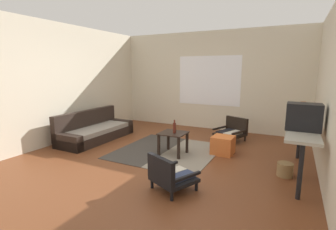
{
  "coord_description": "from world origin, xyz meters",
  "views": [
    {
      "loc": [
        2.16,
        -3.74,
        1.68
      ],
      "look_at": [
        -0.09,
        0.68,
        0.76
      ],
      "focal_mm": 26.64,
      "sensor_mm": 36.0,
      "label": 1
    }
  ],
  "objects_px": {
    "console_shelf": "(302,132)",
    "wicker_basket": "(285,170)",
    "couch": "(95,131)",
    "clay_vase": "(302,114)",
    "glass_bottle": "(174,128)",
    "coffee_table": "(173,138)",
    "armchair_striped_foreground": "(170,175)",
    "armchair_by_window": "(232,131)",
    "crt_television": "(303,117)",
    "ottoman_orange": "(223,145)"
  },
  "relations": [
    {
      "from": "console_shelf",
      "to": "wicker_basket",
      "type": "distance_m",
      "value": 0.65
    },
    {
      "from": "coffee_table",
      "to": "ottoman_orange",
      "type": "height_order",
      "value": "coffee_table"
    },
    {
      "from": "couch",
      "to": "clay_vase",
      "type": "relative_size",
      "value": 5.6
    },
    {
      "from": "ottoman_orange",
      "to": "console_shelf",
      "type": "distance_m",
      "value": 1.51
    },
    {
      "from": "clay_vase",
      "to": "glass_bottle",
      "type": "height_order",
      "value": "clay_vase"
    },
    {
      "from": "coffee_table",
      "to": "console_shelf",
      "type": "bearing_deg",
      "value": 0.94
    },
    {
      "from": "armchair_striped_foreground",
      "to": "clay_vase",
      "type": "xyz_separation_m",
      "value": [
        1.59,
        1.92,
        0.68
      ]
    },
    {
      "from": "armchair_by_window",
      "to": "crt_television",
      "type": "relative_size",
      "value": 1.64
    },
    {
      "from": "couch",
      "to": "clay_vase",
      "type": "xyz_separation_m",
      "value": [
        4.37,
        0.44,
        0.7
      ]
    },
    {
      "from": "armchair_striped_foreground",
      "to": "glass_bottle",
      "type": "height_order",
      "value": "glass_bottle"
    },
    {
      "from": "glass_bottle",
      "to": "wicker_basket",
      "type": "bearing_deg",
      "value": -2.51
    },
    {
      "from": "couch",
      "to": "armchair_by_window",
      "type": "distance_m",
      "value": 3.3
    },
    {
      "from": "couch",
      "to": "ottoman_orange",
      "type": "height_order",
      "value": "couch"
    },
    {
      "from": "glass_bottle",
      "to": "coffee_table",
      "type": "bearing_deg",
      "value": 149.88
    },
    {
      "from": "crt_television",
      "to": "wicker_basket",
      "type": "xyz_separation_m",
      "value": [
        -0.18,
        0.04,
        -0.88
      ]
    },
    {
      "from": "armchair_striped_foreground",
      "to": "console_shelf",
      "type": "distance_m",
      "value": 2.18
    },
    {
      "from": "console_shelf",
      "to": "couch",
      "type": "bearing_deg",
      "value": 179.0
    },
    {
      "from": "armchair_by_window",
      "to": "glass_bottle",
      "type": "height_order",
      "value": "glass_bottle"
    },
    {
      "from": "coffee_table",
      "to": "glass_bottle",
      "type": "xyz_separation_m",
      "value": [
        0.04,
        -0.02,
        0.21
      ]
    },
    {
      "from": "clay_vase",
      "to": "glass_bottle",
      "type": "distance_m",
      "value": 2.28
    },
    {
      "from": "couch",
      "to": "ottoman_orange",
      "type": "relative_size",
      "value": 4.71
    },
    {
      "from": "coffee_table",
      "to": "armchair_striped_foreground",
      "type": "distance_m",
      "value": 1.51
    },
    {
      "from": "armchair_striped_foreground",
      "to": "clay_vase",
      "type": "bearing_deg",
      "value": 50.37
    },
    {
      "from": "glass_bottle",
      "to": "armchair_by_window",
      "type": "bearing_deg",
      "value": 64.2
    },
    {
      "from": "crt_television",
      "to": "armchair_striped_foreground",
      "type": "bearing_deg",
      "value": -142.45
    },
    {
      "from": "couch",
      "to": "glass_bottle",
      "type": "distance_m",
      "value": 2.23
    },
    {
      "from": "armchair_striped_foreground",
      "to": "glass_bottle",
      "type": "relative_size",
      "value": 2.69
    },
    {
      "from": "armchair_striped_foreground",
      "to": "couch",
      "type": "bearing_deg",
      "value": 151.82
    },
    {
      "from": "ottoman_orange",
      "to": "clay_vase",
      "type": "height_order",
      "value": "clay_vase"
    },
    {
      "from": "armchair_striped_foreground",
      "to": "crt_television",
      "type": "distance_m",
      "value": 2.14
    },
    {
      "from": "couch",
      "to": "glass_bottle",
      "type": "relative_size",
      "value": 7.4
    },
    {
      "from": "clay_vase",
      "to": "glass_bottle",
      "type": "xyz_separation_m",
      "value": [
        -2.17,
        -0.57,
        -0.35
      ]
    },
    {
      "from": "armchair_by_window",
      "to": "couch",
      "type": "bearing_deg",
      "value": -153.93
    },
    {
      "from": "armchair_by_window",
      "to": "ottoman_orange",
      "type": "distance_m",
      "value": 1.07
    },
    {
      "from": "console_shelf",
      "to": "clay_vase",
      "type": "distance_m",
      "value": 0.55
    },
    {
      "from": "crt_television",
      "to": "clay_vase",
      "type": "distance_m",
      "value": 0.71
    },
    {
      "from": "crt_television",
      "to": "glass_bottle",
      "type": "height_order",
      "value": "crt_television"
    },
    {
      "from": "couch",
      "to": "armchair_by_window",
      "type": "bearing_deg",
      "value": 26.07
    },
    {
      "from": "console_shelf",
      "to": "crt_television",
      "type": "distance_m",
      "value": 0.33
    },
    {
      "from": "ottoman_orange",
      "to": "wicker_basket",
      "type": "bearing_deg",
      "value": -27.48
    },
    {
      "from": "glass_bottle",
      "to": "wicker_basket",
      "type": "distance_m",
      "value": 2.04
    },
    {
      "from": "armchair_striped_foreground",
      "to": "wicker_basket",
      "type": "relative_size",
      "value": 2.91
    },
    {
      "from": "crt_television",
      "to": "clay_vase",
      "type": "bearing_deg",
      "value": 89.74
    },
    {
      "from": "armchair_by_window",
      "to": "wicker_basket",
      "type": "xyz_separation_m",
      "value": [
        1.22,
        -1.67,
        -0.12
      ]
    },
    {
      "from": "armchair_by_window",
      "to": "console_shelf",
      "type": "height_order",
      "value": "console_shelf"
    },
    {
      "from": "coffee_table",
      "to": "armchair_striped_foreground",
      "type": "height_order",
      "value": "armchair_striped_foreground"
    },
    {
      "from": "armchair_striped_foreground",
      "to": "console_shelf",
      "type": "xyz_separation_m",
      "value": [
        1.59,
        1.41,
        0.48
      ]
    },
    {
      "from": "ottoman_orange",
      "to": "wicker_basket",
      "type": "xyz_separation_m",
      "value": [
        1.16,
        -0.6,
        -0.07
      ]
    },
    {
      "from": "clay_vase",
      "to": "armchair_striped_foreground",
      "type": "bearing_deg",
      "value": -129.63
    },
    {
      "from": "coffee_table",
      "to": "armchair_striped_foreground",
      "type": "xyz_separation_m",
      "value": [
        0.62,
        -1.37,
        -0.11
      ]
    }
  ]
}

